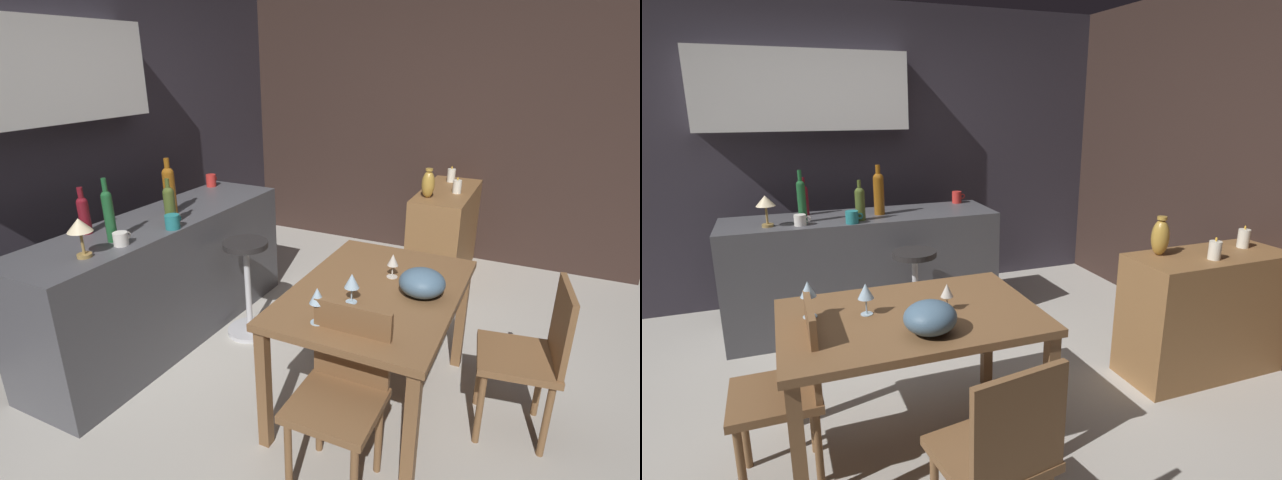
{
  "view_description": "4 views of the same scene",
  "coord_description": "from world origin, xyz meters",
  "views": [
    {
      "loc": [
        -0.78,
        1.0,
        1.56
      ],
      "look_at": [
        0.39,
        0.32,
        0.83
      ],
      "focal_mm": 36.73,
      "sensor_mm": 36.0,
      "label": 1
    },
    {
      "loc": [
        -1.91,
        1.0,
        2.4
      ],
      "look_at": [
        0.53,
        0.43,
        0.93
      ],
      "focal_mm": 36.93,
      "sensor_mm": 36.0,
      "label": 2
    },
    {
      "loc": [
        -2.3,
        1.0,
        1.85
      ],
      "look_at": [
        0.24,
        0.43,
        0.85
      ],
      "focal_mm": 28.48,
      "sensor_mm": 36.0,
      "label": 3
    },
    {
      "loc": [
        -2.3,
        1.0,
        2.31
      ],
      "look_at": [
        0.38,
        0.34,
        0.83
      ],
      "focal_mm": 29.84,
      "sensor_mm": 36.0,
      "label": 4
    }
  ],
  "objects": [
    {
      "name": "ground_plane",
      "position": [
        0.0,
        0.0,
        0.0
      ],
      "size": [
        9.0,
        9.0,
        0.0
      ],
      "primitive_type": "plane",
      "color": "black"
    },
    {
      "name": "fruit_bowl",
      "position": [
        0.38,
        -0.58,
        0.79
      ],
      "size": [
        0.18,
        0.18,
        0.1
      ],
      "primitive_type": "ellipsoid",
      "color": "#9E4C38",
      "rests_on": "dining_table"
    },
    {
      "name": "chair_near_window",
      "position": [
        -0.63,
        -0.38,
        0.48
      ],
      "size": [
        0.43,
        0.43,
        0.85
      ],
      "color": "olive",
      "rests_on": "ground_plane"
    },
    {
      "name": "kitchen_counter",
      "position": [
        -0.05,
        1.35,
        0.45
      ],
      "size": [
        2.1,
        0.6,
        0.9
      ],
      "primitive_type": "cube",
      "color": "#4C4C51",
      "rests_on": "ground_plane"
    },
    {
      "name": "wine_bottle_olive",
      "position": [
        0.69,
        1.48,
        1.05
      ],
      "size": [
        0.08,
        0.08,
        0.32
      ],
      "color": "#475623",
      "rests_on": "kitchen_counter"
    },
    {
      "name": "dining_table",
      "position": [
        -0.03,
        -0.34,
        0.66
      ],
      "size": [
        1.4,
        0.98,
        0.74
      ],
      "color": "olive",
      "rests_on": "ground_plane"
    },
    {
      "name": "bar_stool",
      "position": [
        0.55,
        0.83,
        0.35
      ],
      "size": [
        0.34,
        0.34,
        0.66
      ],
      "color": "#262323",
      "rests_on": "ground_plane"
    },
    {
      "name": "pillar_candle_tall",
      "position": [
        1.93,
        -0.41,
        0.87
      ],
      "size": [
        0.08,
        0.08,
        0.13
      ],
      "color": "white",
      "rests_on": "sideboard_cabinet"
    },
    {
      "name": "wine_bottle_ruby",
      "position": [
        -0.38,
        1.42,
        1.06
      ],
      "size": [
        0.08,
        0.08,
        0.32
      ],
      "color": "maroon",
      "rests_on": "kitchen_counter"
    },
    {
      "name": "cup_white",
      "position": [
        0.83,
        1.48,
        0.95
      ],
      "size": [
        0.12,
        0.08,
        0.11
      ],
      "color": "white",
      "rests_on": "kitchen_counter"
    },
    {
      "name": "pineapple_centerpiece",
      "position": [
        -0.0,
        -0.37,
        0.86
      ],
      "size": [
        0.13,
        0.13,
        0.27
      ],
      "color": "gold",
      "rests_on": "dining_table"
    },
    {
      "name": "wine_bottle_amber",
      "position": [
        -0.61,
        1.21,
        1.07
      ],
      "size": [
        0.07,
        0.07,
        0.36
      ],
      "color": "#8C5114",
      "rests_on": "kitchen_counter"
    },
    {
      "name": "counter_lamp",
      "position": [
        0.13,
        1.32,
        1.08
      ],
      "size": [
        0.14,
        0.14,
        0.24
      ],
      "color": "#A58447",
      "rests_on": "kitchen_counter"
    },
    {
      "name": "wine_glass_left",
      "position": [
        -0.43,
        0.04,
        0.87
      ],
      "size": [
        0.08,
        0.08,
        0.17
      ],
      "color": "silver",
      "rests_on": "dining_table"
    },
    {
      "name": "vase_ceramic_blue",
      "position": [
        2.23,
        -0.15,
        0.92
      ],
      "size": [
        0.13,
        0.13,
        0.21
      ],
      "color": "#334C8C",
      "rests_on": "sideboard_cabinet"
    },
    {
      "name": "wall_side_right",
      "position": [
        2.55,
        0.3,
        1.3
      ],
      "size": [
        0.1,
        4.4,
        2.6
      ],
      "primitive_type": "cube",
      "color": "#33231E",
      "rests_on": "ground_plane"
    },
    {
      "name": "cup_cream",
      "position": [
        -0.03,
        1.16,
        0.94
      ],
      "size": [
        0.12,
        0.08,
        0.08
      ],
      "color": "beige",
      "rests_on": "kitchen_counter"
    },
    {
      "name": "cup_red",
      "position": [
        -0.33,
        1.25,
        0.95
      ],
      "size": [
        0.12,
        0.08,
        0.09
      ],
      "color": "red",
      "rests_on": "kitchen_counter"
    },
    {
      "name": "sideboard_cabinet",
      "position": [
        1.87,
        -0.28,
        0.41
      ],
      "size": [
        1.1,
        0.44,
        0.82
      ],
      "primitive_type": "cube",
      "color": "olive",
      "rests_on": "ground_plane"
    }
  ]
}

